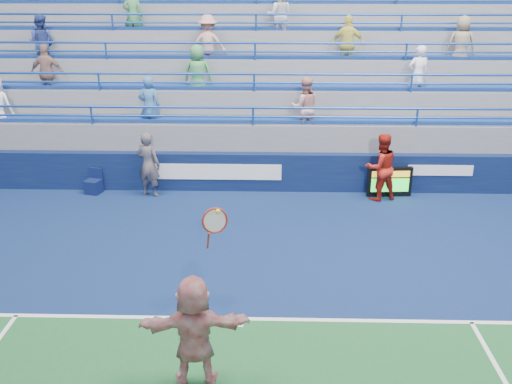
{
  "coord_description": "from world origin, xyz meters",
  "views": [
    {
      "loc": [
        0.49,
        -8.71,
        5.86
      ],
      "look_at": [
        0.19,
        2.5,
        1.5
      ],
      "focal_mm": 40.0,
      "sensor_mm": 36.0,
      "label": 1
    }
  ],
  "objects_px": {
    "judge_chair": "(94,186)",
    "ball_girl": "(381,167)",
    "tennis_player": "(194,332)",
    "line_judge": "(148,164)",
    "serve_speed_board": "(389,182)"
  },
  "relations": [
    {
      "from": "judge_chair",
      "to": "ball_girl",
      "type": "height_order",
      "value": "ball_girl"
    },
    {
      "from": "tennis_player",
      "to": "line_judge",
      "type": "xyz_separation_m",
      "value": [
        -2.25,
        7.69,
        0.01
      ]
    },
    {
      "from": "ball_girl",
      "to": "tennis_player",
      "type": "bearing_deg",
      "value": 43.47
    },
    {
      "from": "judge_chair",
      "to": "tennis_player",
      "type": "distance_m",
      "value": 8.73
    },
    {
      "from": "judge_chair",
      "to": "serve_speed_board",
      "type": "bearing_deg",
      "value": -0.15
    },
    {
      "from": "judge_chair",
      "to": "tennis_player",
      "type": "height_order",
      "value": "tennis_player"
    },
    {
      "from": "serve_speed_board",
      "to": "line_judge",
      "type": "distance_m",
      "value": 6.65
    },
    {
      "from": "judge_chair",
      "to": "ball_girl",
      "type": "bearing_deg",
      "value": -1.71
    },
    {
      "from": "judge_chair",
      "to": "ball_girl",
      "type": "distance_m",
      "value": 7.97
    },
    {
      "from": "judge_chair",
      "to": "tennis_player",
      "type": "bearing_deg",
      "value": -63.65
    },
    {
      "from": "judge_chair",
      "to": "ball_girl",
      "type": "xyz_separation_m",
      "value": [
        7.93,
        -0.24,
        0.7
      ]
    },
    {
      "from": "line_judge",
      "to": "ball_girl",
      "type": "relative_size",
      "value": 0.98
    },
    {
      "from": "serve_speed_board",
      "to": "ball_girl",
      "type": "xyz_separation_m",
      "value": [
        -0.32,
        -0.22,
        0.5
      ]
    },
    {
      "from": "judge_chair",
      "to": "line_judge",
      "type": "xyz_separation_m",
      "value": [
        1.62,
        -0.12,
        0.69
      ]
    },
    {
      "from": "line_judge",
      "to": "serve_speed_board",
      "type": "bearing_deg",
      "value": -162.05
    }
  ]
}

